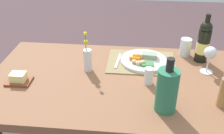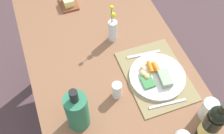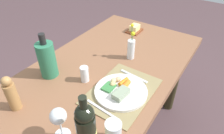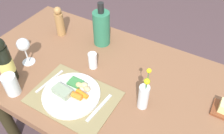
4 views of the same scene
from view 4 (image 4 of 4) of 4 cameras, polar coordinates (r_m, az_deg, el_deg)
dining_table at (r=1.29m, az=-0.96°, el=-5.87°), size 1.54×0.81×0.74m
placemat at (r=1.13m, az=-9.41°, el=-7.32°), size 0.41×0.30×0.01m
dinner_plate at (r=1.13m, az=-9.97°, el=-6.47°), size 0.28×0.28×0.05m
fork at (r=1.22m, az=-15.13°, el=-3.39°), size 0.03×0.18×0.00m
knife at (r=1.08m, az=-3.17°, el=-9.99°), size 0.03×0.18×0.00m
cooler_bottle at (r=1.36m, az=-2.63°, el=9.67°), size 0.10×0.10×0.27m
salt_shaker at (r=1.24m, az=-4.79°, el=1.60°), size 0.05×0.05×0.09m
wine_bottle at (r=1.24m, az=-25.17°, el=1.52°), size 0.08×0.08×0.30m
pepper_mill at (r=1.48m, az=-12.84°, el=10.83°), size 0.05×0.05×0.19m
flower_vase at (r=1.04m, az=7.85°, el=-6.98°), size 0.05×0.05×0.24m
water_tumbler at (r=1.20m, az=-23.60°, el=-4.24°), size 0.07×0.07×0.11m
wine_glass at (r=1.30m, az=-21.06°, el=4.93°), size 0.07×0.07×0.16m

